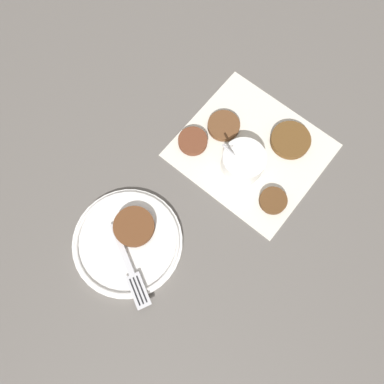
% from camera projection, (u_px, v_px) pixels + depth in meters
% --- Properties ---
extents(ground_plane, '(4.00, 4.00, 0.00)m').
position_uv_depth(ground_plane, '(244.00, 139.00, 0.84)').
color(ground_plane, '#605B56').
extents(napkin, '(0.30, 0.28, 0.00)m').
position_uv_depth(napkin, '(251.00, 150.00, 0.83)').
color(napkin, silver).
rests_on(napkin, ground_plane).
extents(sauce_bowl, '(0.10, 0.09, 0.08)m').
position_uv_depth(sauce_bowl, '(243.00, 162.00, 0.79)').
color(sauce_bowl, white).
rests_on(sauce_bowl, napkin).
extents(fritter_0, '(0.07, 0.07, 0.01)m').
position_uv_depth(fritter_0, '(224.00, 126.00, 0.83)').
color(fritter_0, brown).
rests_on(fritter_0, napkin).
extents(fritter_1, '(0.09, 0.09, 0.02)m').
position_uv_depth(fritter_1, '(290.00, 140.00, 0.82)').
color(fritter_1, brown).
rests_on(fritter_1, napkin).
extents(fritter_2, '(0.06, 0.06, 0.01)m').
position_uv_depth(fritter_2, '(273.00, 201.00, 0.78)').
color(fritter_2, brown).
rests_on(fritter_2, napkin).
extents(fritter_3, '(0.06, 0.06, 0.02)m').
position_uv_depth(fritter_3, '(193.00, 141.00, 0.82)').
color(fritter_3, brown).
rests_on(fritter_3, napkin).
extents(serving_plate, '(0.22, 0.22, 0.02)m').
position_uv_depth(serving_plate, '(128.00, 242.00, 0.76)').
color(serving_plate, white).
rests_on(serving_plate, ground_plane).
extents(fritter_on_plate, '(0.08, 0.08, 0.01)m').
position_uv_depth(fritter_on_plate, '(134.00, 226.00, 0.75)').
color(fritter_on_plate, brown).
rests_on(fritter_on_plate, serving_plate).
extents(fork, '(0.17, 0.10, 0.00)m').
position_uv_depth(fork, '(132.00, 274.00, 0.73)').
color(fork, silver).
rests_on(fork, serving_plate).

